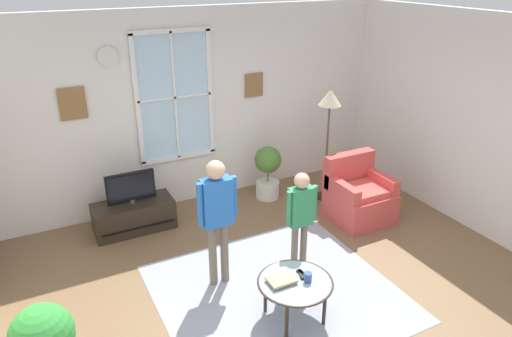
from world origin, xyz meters
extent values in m
cube|color=brown|center=(0.00, 0.00, -0.01)|extent=(6.23, 5.86, 0.02)
cube|color=silver|center=(0.00, 2.69, 1.37)|extent=(5.63, 0.12, 2.73)
cube|color=silver|center=(-0.34, 2.62, 1.58)|extent=(1.02, 0.02, 1.73)
cube|color=white|center=(-0.34, 2.60, 2.45)|extent=(1.08, 0.04, 0.06)
cube|color=white|center=(-0.34, 2.60, 0.71)|extent=(1.08, 0.04, 0.06)
cube|color=white|center=(-0.85, 2.60, 1.58)|extent=(0.06, 0.04, 1.73)
cube|color=white|center=(0.16, 2.60, 1.58)|extent=(0.06, 0.04, 1.73)
cube|color=white|center=(-0.34, 2.60, 1.58)|extent=(0.03, 0.04, 1.73)
cube|color=white|center=(-0.34, 2.60, 1.58)|extent=(1.02, 0.04, 0.03)
cube|color=olive|center=(-1.64, 2.61, 1.66)|extent=(0.32, 0.03, 0.40)
cube|color=olive|center=(0.85, 2.61, 1.61)|extent=(0.28, 0.03, 0.34)
cylinder|color=silver|center=(-1.15, 2.60, 2.19)|extent=(0.24, 0.04, 0.24)
cube|color=silver|center=(2.88, 0.00, 1.37)|extent=(0.12, 5.26, 2.73)
cube|color=#999EAD|center=(-0.13, 0.14, 0.00)|extent=(2.43, 2.28, 0.01)
cube|color=#2D2319|center=(-1.15, 2.14, 0.20)|extent=(1.02, 0.45, 0.39)
cube|color=black|center=(-1.15, 1.91, 0.14)|extent=(0.92, 0.02, 0.02)
cylinder|color=#4C4C4C|center=(-1.15, 2.14, 0.42)|extent=(0.08, 0.08, 0.05)
cube|color=black|center=(-1.15, 2.14, 0.62)|extent=(0.62, 0.05, 0.39)
cube|color=black|center=(-1.15, 2.11, 0.62)|extent=(0.58, 0.01, 0.35)
cube|color=#D14C47|center=(1.65, 1.01, 0.21)|extent=(0.76, 0.72, 0.42)
cube|color=#D14C47|center=(1.65, 1.31, 0.65)|extent=(0.76, 0.16, 0.45)
cube|color=#D14C47|center=(1.33, 1.01, 0.52)|extent=(0.12, 0.65, 0.20)
cube|color=#D14C47|center=(1.97, 1.01, 0.52)|extent=(0.12, 0.65, 0.20)
cube|color=#E1524D|center=(1.65, 0.96, 0.46)|extent=(0.61, 0.50, 0.08)
cylinder|color=#99B2B7|center=(-0.16, -0.27, 0.43)|extent=(0.71, 0.71, 0.02)
torus|color=#3F3328|center=(-0.16, -0.27, 0.43)|extent=(0.74, 0.74, 0.02)
cylinder|color=#33281E|center=(-0.37, -0.06, 0.21)|extent=(0.04, 0.04, 0.42)
cylinder|color=#33281E|center=(0.05, -0.06, 0.21)|extent=(0.04, 0.04, 0.42)
cylinder|color=#33281E|center=(-0.37, -0.48, 0.21)|extent=(0.04, 0.04, 0.42)
cylinder|color=#33281E|center=(0.05, -0.48, 0.21)|extent=(0.04, 0.04, 0.42)
cube|color=#7D6661|center=(-0.29, -0.22, 0.45)|extent=(0.24, 0.17, 0.02)
cube|color=tan|center=(-0.29, -0.22, 0.47)|extent=(0.26, 0.20, 0.02)
cylinder|color=#334C8C|center=(-0.06, -0.32, 0.48)|extent=(0.08, 0.08, 0.10)
cube|color=black|center=(-0.06, -0.22, 0.45)|extent=(0.08, 0.15, 0.02)
cube|color=black|center=(-0.04, -0.21, 0.45)|extent=(0.07, 0.15, 0.02)
cylinder|color=#726656|center=(0.22, 0.36, 0.31)|extent=(0.07, 0.07, 0.62)
cylinder|color=#726656|center=(0.33, 0.36, 0.31)|extent=(0.07, 0.07, 0.62)
cube|color=#338C59|center=(0.27, 0.36, 0.84)|extent=(0.27, 0.14, 0.44)
sphere|color=#D8AD8C|center=(0.27, 0.36, 1.15)|extent=(0.17, 0.17, 0.17)
cylinder|color=#338C59|center=(0.12, 0.34, 0.87)|extent=(0.06, 0.06, 0.40)
cylinder|color=#338C59|center=(0.43, 0.34, 0.87)|extent=(0.06, 0.06, 0.40)
cylinder|color=#726656|center=(-0.66, 0.60, 0.37)|extent=(0.09, 0.09, 0.73)
cylinder|color=#726656|center=(-0.53, 0.60, 0.37)|extent=(0.09, 0.09, 0.73)
cube|color=blue|center=(-0.59, 0.60, 0.99)|extent=(0.32, 0.16, 0.52)
sphere|color=#D8AD8C|center=(-0.59, 0.60, 1.35)|extent=(0.20, 0.20, 0.20)
cylinder|color=blue|center=(-0.78, 0.58, 1.02)|extent=(0.07, 0.07, 0.47)
cylinder|color=blue|center=(-0.41, 0.58, 1.02)|extent=(0.07, 0.07, 0.47)
cylinder|color=silver|center=(0.86, 2.17, 0.13)|extent=(0.35, 0.35, 0.25)
cylinder|color=#4C7238|center=(0.86, 2.17, 0.33)|extent=(0.02, 0.02, 0.16)
sphere|color=#49762E|center=(0.86, 2.17, 0.61)|extent=(0.39, 0.39, 0.39)
sphere|color=green|center=(-2.37, -0.20, 0.66)|extent=(0.48, 0.48, 0.48)
cylinder|color=black|center=(1.61, 1.77, 0.01)|extent=(0.26, 0.26, 0.03)
cylinder|color=brown|center=(1.61, 1.77, 0.72)|extent=(0.03, 0.03, 1.44)
cone|color=beige|center=(1.61, 1.77, 1.54)|extent=(0.32, 0.32, 0.22)
camera|label=1|loc=(-2.18, -3.39, 3.23)|focal=33.04mm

